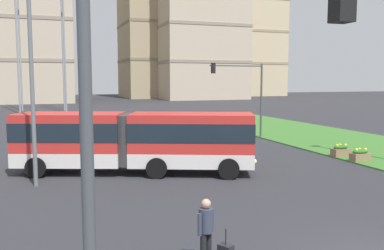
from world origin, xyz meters
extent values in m
cube|color=red|center=(-1.18, 11.46, 1.73)|extent=(6.50, 4.56, 2.55)
cube|color=silver|center=(-1.18, 11.46, 0.80)|extent=(6.53, 4.58, 0.70)
cube|color=#19232D|center=(-1.18, 11.46, 2.15)|extent=(6.55, 4.61, 0.90)
cube|color=red|center=(-6.87, 13.64, 1.73)|extent=(5.74, 4.12, 2.55)
cube|color=silver|center=(-6.87, 13.64, 0.80)|extent=(5.77, 4.15, 0.70)
cube|color=#19232D|center=(-6.87, 13.64, 2.15)|extent=(5.79, 4.18, 0.90)
cylinder|color=#383838|center=(-3.96, 12.58, 1.72)|extent=(2.40, 2.40, 2.45)
cylinder|color=black|center=(0.96, 11.95, 0.50)|extent=(1.03, 0.63, 1.00)
cylinder|color=black|center=(0.03, 9.63, 0.50)|extent=(1.03, 0.63, 1.00)
cylinder|color=black|center=(-2.20, 13.22, 0.50)|extent=(1.03, 0.63, 1.00)
cylinder|color=black|center=(-3.13, 10.90, 0.50)|extent=(1.03, 0.63, 1.00)
cylinder|color=black|center=(-7.67, 15.26, 0.50)|extent=(1.04, 0.60, 1.00)
cylinder|color=black|center=(-8.52, 12.91, 0.50)|extent=(1.04, 0.60, 1.00)
sphere|color=#F9EFC6|center=(1.96, 11.17, 0.80)|extent=(0.24, 0.24, 0.24)
sphere|color=#F9EFC6|center=(1.29, 9.50, 0.80)|extent=(0.24, 0.24, 0.24)
cylinder|color=black|center=(-4.23, 1.35, 0.45)|extent=(0.16, 0.16, 0.90)
cylinder|color=#383D51|center=(-4.31, 1.31, 1.20)|extent=(0.36, 0.36, 0.60)
sphere|color=tan|center=(-4.31, 1.31, 1.62)|extent=(0.24, 0.24, 0.24)
cylinder|color=#383D51|center=(-4.10, 1.42, 1.15)|extent=(0.10, 0.10, 0.55)
cylinder|color=#383D51|center=(-4.52, 1.19, 1.15)|extent=(0.10, 0.10, 0.55)
cylinder|color=black|center=(-3.86, 1.11, 0.80)|extent=(0.03, 0.03, 0.40)
cube|color=#937051|center=(8.77, 10.99, 0.30)|extent=(1.10, 0.56, 0.44)
ellipsoid|color=#2D6B28|center=(8.77, 10.99, 0.62)|extent=(0.99, 0.50, 0.28)
sphere|color=yellow|center=(8.49, 10.99, 0.72)|extent=(0.20, 0.20, 0.20)
sphere|color=yellow|center=(8.77, 11.07, 0.72)|extent=(0.20, 0.20, 0.20)
sphere|color=yellow|center=(9.05, 10.93, 0.72)|extent=(0.20, 0.20, 0.20)
cube|color=#937051|center=(8.77, 12.67, 0.30)|extent=(1.10, 0.56, 0.44)
ellipsoid|color=#2D6B28|center=(8.77, 12.67, 0.62)|extent=(0.99, 0.50, 0.28)
sphere|color=yellow|center=(8.49, 12.67, 0.72)|extent=(0.20, 0.20, 0.20)
sphere|color=yellow|center=(8.77, 12.75, 0.72)|extent=(0.20, 0.20, 0.20)
sphere|color=yellow|center=(9.05, 12.61, 0.72)|extent=(0.20, 0.20, 0.20)
cylinder|color=#474C51|center=(-7.50, -3.00, 3.13)|extent=(0.16, 0.16, 6.26)
sphere|color=green|center=(-3.91, -3.00, 5.59)|extent=(0.16, 0.16, 0.16)
cylinder|color=#474C51|center=(8.37, 22.00, 2.97)|extent=(0.16, 0.16, 5.95)
cylinder|color=#474C51|center=(6.14, 22.00, 5.75)|extent=(4.47, 0.10, 0.10)
cube|color=black|center=(4.20, 22.00, 5.55)|extent=(0.28, 0.28, 0.80)
sphere|color=red|center=(4.20, 22.00, 5.80)|extent=(0.16, 0.16, 0.16)
sphere|color=yellow|center=(4.20, 22.00, 5.54)|extent=(0.16, 0.16, 0.16)
sphere|color=green|center=(4.20, 22.00, 5.28)|extent=(0.16, 0.16, 0.16)
cylinder|color=slate|center=(-8.50, 11.29, 4.38)|extent=(0.18, 0.18, 8.76)
cube|color=#C6B299|center=(-11.86, 88.17, 20.14)|extent=(18.65, 19.99, 40.29)
cube|color=gray|center=(-11.86, 88.17, 8.41)|extent=(18.85, 20.19, 0.70)
cube|color=gray|center=(-11.86, 88.17, 16.46)|extent=(18.85, 20.19, 0.70)
cube|color=tan|center=(21.97, 101.70, 18.56)|extent=(21.29, 18.60, 37.12)
cube|color=#85765B|center=(21.97, 101.70, 9.63)|extent=(21.49, 18.80, 0.70)
cube|color=#85765B|center=(21.97, 101.70, 18.91)|extent=(21.49, 18.80, 0.70)
cube|color=gray|center=(28.08, 90.26, 8.83)|extent=(20.28, 17.15, 0.70)
cube|color=gray|center=(28.08, 90.26, 17.31)|extent=(20.28, 17.15, 0.70)
cube|color=beige|center=(51.00, 108.46, 27.13)|extent=(14.98, 19.50, 54.27)
cube|color=#9C8D6E|center=(51.00, 108.46, 9.39)|extent=(15.18, 19.70, 0.70)
cube|color=#9C8D6E|center=(51.00, 108.46, 18.44)|extent=(15.18, 19.70, 0.70)
cube|color=#9C8D6E|center=(51.00, 108.46, 27.48)|extent=(15.18, 19.70, 0.70)
cylinder|color=gray|center=(-5.35, 58.97, 14.28)|extent=(0.24, 0.24, 28.56)
cylinder|color=gray|center=(-11.35, 58.97, 14.28)|extent=(0.24, 0.24, 28.56)
cylinder|color=gray|center=(-5.35, 52.97, 14.28)|extent=(0.24, 0.24, 28.56)
cylinder|color=gray|center=(-11.35, 52.97, 14.28)|extent=(0.24, 0.24, 28.56)
camera|label=1|loc=(-7.94, -8.10, 4.65)|focal=39.37mm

